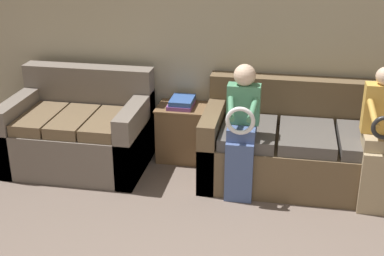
# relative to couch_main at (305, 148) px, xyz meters

# --- Properties ---
(wall_back) EXTENTS (6.66, 0.06, 2.55)m
(wall_back) POSITION_rel_couch_main_xyz_m (-0.54, 0.49, 0.95)
(wall_back) COLOR #BCB293
(wall_back) RESTS_ON ground_plane
(couch_main) EXTENTS (1.90, 0.95, 0.90)m
(couch_main) POSITION_rel_couch_main_xyz_m (0.00, 0.00, 0.00)
(couch_main) COLOR brown
(couch_main) RESTS_ON ground_plane
(couch_side) EXTENTS (1.33, 0.93, 0.93)m
(couch_side) POSITION_rel_couch_main_xyz_m (-2.20, -0.07, 0.01)
(couch_side) COLOR #70665B
(couch_side) RESTS_ON ground_plane
(child_left_seated) EXTENTS (0.29, 0.38, 1.19)m
(child_left_seated) POSITION_rel_couch_main_xyz_m (-0.57, -0.40, 0.35)
(child_left_seated) COLOR #475B8E
(child_left_seated) RESTS_ON ground_plane
(child_right_seated) EXTENTS (0.29, 0.37, 1.22)m
(child_right_seated) POSITION_rel_couch_main_xyz_m (0.57, -0.40, 0.34)
(child_right_seated) COLOR tan
(child_right_seated) RESTS_ON ground_plane
(side_shelf) EXTENTS (0.51, 0.40, 0.57)m
(side_shelf) POSITION_rel_couch_main_xyz_m (-1.22, 0.24, -0.03)
(side_shelf) COLOR brown
(side_shelf) RESTS_ON ground_plane
(book_stack) EXTENTS (0.24, 0.31, 0.09)m
(book_stack) POSITION_rel_couch_main_xyz_m (-1.23, 0.24, 0.29)
(book_stack) COLOR #7A4284
(book_stack) RESTS_ON side_shelf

